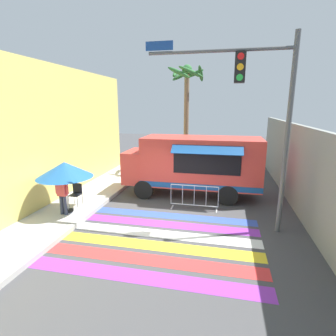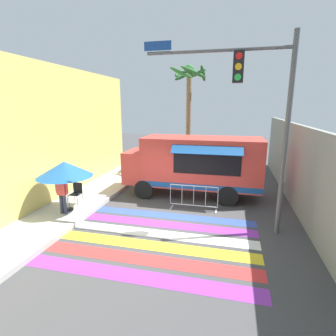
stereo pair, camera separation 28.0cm
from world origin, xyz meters
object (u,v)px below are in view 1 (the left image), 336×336
Objects in this scene: traffic_signal_pole at (260,102)px; vendor_person at (62,192)px; patio_umbrella at (65,170)px; folding_chair at (76,192)px; barricade_front at (194,198)px; palm_tree at (187,95)px; food_truck at (191,163)px.

vendor_person is (-6.78, -0.62, -3.20)m from traffic_signal_pole.
patio_umbrella is 2.30× the size of folding_chair.
palm_tree is at bearing 101.88° from barricade_front.
patio_umbrella is 5.13m from barricade_front.
vendor_person is at bearing -139.30° from food_truck.
patio_umbrella reaches higher than folding_chair.
patio_umbrella is 1.30× the size of vendor_person.
folding_chair is 0.14× the size of palm_tree.
traffic_signal_pole is at bearing 5.18° from vendor_person.
traffic_signal_pole is 7.22m from patio_umbrella.
traffic_signal_pole is 3.21× the size of barricade_front.
traffic_signal_pole is at bearing -23.74° from folding_chair.
barricade_front is at bearing 19.29° from patio_umbrella.
folding_chair is 1.06m from vendor_person.
vendor_person is at bearing -107.51° from folding_chair.
food_truck reaches higher than folding_chair.
food_truck is 5.18m from folding_chair.
traffic_signal_pole reaches higher than barricade_front.
vendor_person is at bearing -87.76° from patio_umbrella.
barricade_front is (-2.11, 1.32, -3.74)m from traffic_signal_pole.
barricade_front is (4.67, 1.94, -0.55)m from vendor_person.
food_truck is 3.19× the size of barricade_front.
patio_umbrella is (-4.30, -3.39, 0.24)m from food_truck.
barricade_front is at bearing -77.53° from food_truck.
patio_umbrella is 1.05× the size of barricade_front.
folding_chair is at bearing -148.20° from food_truck.
folding_chair is 8.70m from palm_tree.
traffic_signal_pole is (2.49, -3.07, 2.67)m from food_truck.
folding_chair is at bearing -116.97° from palm_tree.
food_truck reaches higher than vendor_person.
traffic_signal_pole is 7.98m from palm_tree.
barricade_front is 7.40m from palm_tree.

